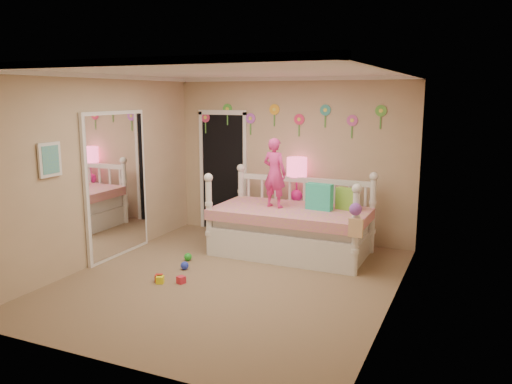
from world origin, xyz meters
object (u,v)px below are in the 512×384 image
at_px(child, 275,173).
at_px(daybed, 291,213).
at_px(nightstand, 296,221).
at_px(table_lamp, 297,172).

bearing_deg(child, daybed, -165.22).
height_order(daybed, nightstand, daybed).
xyz_separation_m(daybed, table_lamp, (-0.17, 0.70, 0.50)).
bearing_deg(daybed, nightstand, 103.65).
xyz_separation_m(daybed, nightstand, (-0.17, 0.70, -0.30)).
bearing_deg(daybed, table_lamp, 103.65).
bearing_deg(nightstand, table_lamp, 0.00).
height_order(daybed, table_lamp, table_lamp).
bearing_deg(table_lamp, child, -97.47).
distance_m(daybed, child, 0.64).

